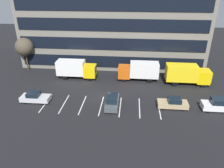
# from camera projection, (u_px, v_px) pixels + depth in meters

# --- Properties ---
(ground_plane) EXTENTS (120.00, 120.00, 0.00)m
(ground_plane) POSITION_uv_depth(u_px,v_px,m) (103.00, 97.00, 33.68)
(ground_plane) COLOR black
(office_building) EXTENTS (37.34, 13.95, 18.00)m
(office_building) POSITION_uv_depth(u_px,v_px,m) (114.00, 20.00, 45.87)
(office_building) COLOR slate
(office_building) RESTS_ON ground_plane
(lot_markings) EXTENTS (16.94, 5.40, 0.01)m
(lot_markings) POSITION_uv_depth(u_px,v_px,m) (101.00, 106.00, 31.43)
(lot_markings) COLOR silver
(lot_markings) RESTS_ON ground_plane
(box_truck_yellow) EXTENTS (7.31, 2.42, 3.39)m
(box_truck_yellow) POSITION_uv_depth(u_px,v_px,m) (76.00, 68.00, 39.63)
(box_truck_yellow) COLOR yellow
(box_truck_yellow) RESTS_ON ground_plane
(box_truck_orange) EXTENTS (7.36, 2.44, 3.41)m
(box_truck_orange) POSITION_uv_depth(u_px,v_px,m) (139.00, 70.00, 38.80)
(box_truck_orange) COLOR #D85914
(box_truck_orange) RESTS_ON ground_plane
(box_truck_yellow_all) EXTENTS (7.65, 2.53, 3.54)m
(box_truck_yellow_all) POSITION_uv_depth(u_px,v_px,m) (187.00, 74.00, 37.19)
(box_truck_yellow_all) COLOR yellow
(box_truck_yellow_all) RESTS_ON ground_plane
(sedan_tan) EXTENTS (4.29, 1.80, 1.54)m
(sedan_tan) POSITION_uv_depth(u_px,v_px,m) (173.00, 103.00, 30.68)
(sedan_tan) COLOR tan
(sedan_tan) RESTS_ON ground_plane
(suv_charcoal) EXTENTS (1.79, 4.23, 1.91)m
(suv_charcoal) POSITION_uv_depth(u_px,v_px,m) (112.00, 101.00, 30.74)
(suv_charcoal) COLOR #474C51
(suv_charcoal) RESTS_ON ground_plane
(sedan_silver) EXTENTS (4.34, 1.82, 1.56)m
(sedan_silver) POSITION_uv_depth(u_px,v_px,m) (35.00, 97.00, 32.22)
(sedan_silver) COLOR silver
(sedan_silver) RESTS_ON ground_plane
(suv_white) EXTENTS (4.23, 1.79, 1.91)m
(suv_white) POSITION_uv_depth(u_px,v_px,m) (218.00, 105.00, 29.95)
(suv_white) COLOR white
(suv_white) RESTS_ON ground_plane
(bare_tree) EXTENTS (3.52, 3.52, 6.59)m
(bare_tree) POSITION_uv_depth(u_px,v_px,m) (24.00, 47.00, 42.16)
(bare_tree) COLOR #473323
(bare_tree) RESTS_ON ground_plane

